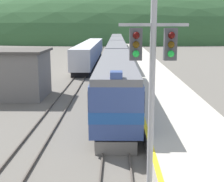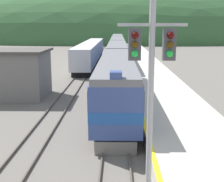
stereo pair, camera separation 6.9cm
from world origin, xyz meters
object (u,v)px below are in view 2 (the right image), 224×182
(carriage_third, at_px, (117,47))
(signal_mast_main, at_px, (151,81))
(carriage_second, at_px, (117,56))
(siding_train, at_px, (91,52))
(express_train_lead_car, at_px, (117,81))
(carriage_fourth, at_px, (117,42))

(carriage_third, height_order, signal_mast_main, signal_mast_main)
(carriage_second, relative_size, siding_train, 0.57)
(carriage_second, bearing_deg, carriage_third, 90.00)
(carriage_third, relative_size, signal_mast_main, 2.54)
(carriage_second, relative_size, signal_mast_main, 2.54)
(carriage_second, distance_m, siding_train, 11.05)
(signal_mast_main, bearing_deg, express_train_lead_car, 94.22)
(signal_mast_main, bearing_deg, carriage_fourth, 90.85)
(carriage_fourth, xyz_separation_m, signal_mast_main, (1.18, -78.93, 2.86))
(carriage_second, relative_size, carriage_fourth, 1.00)
(carriage_second, height_order, signal_mast_main, signal_mast_main)
(carriage_third, distance_m, signal_mast_main, 58.29)
(carriage_second, xyz_separation_m, siding_train, (-4.86, 9.92, -0.31))
(siding_train, distance_m, signal_mast_main, 47.90)
(express_train_lead_car, distance_m, carriage_third, 42.27)
(signal_mast_main, bearing_deg, carriage_second, 91.80)
(carriage_second, bearing_deg, express_train_lead_car, -90.00)
(carriage_third, bearing_deg, signal_mast_main, -88.84)
(carriage_third, bearing_deg, express_train_lead_car, -90.00)
(express_train_lead_car, distance_m, signal_mast_main, 16.24)
(express_train_lead_car, height_order, carriage_fourth, express_train_lead_car)
(express_train_lead_car, relative_size, carriage_fourth, 1.06)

